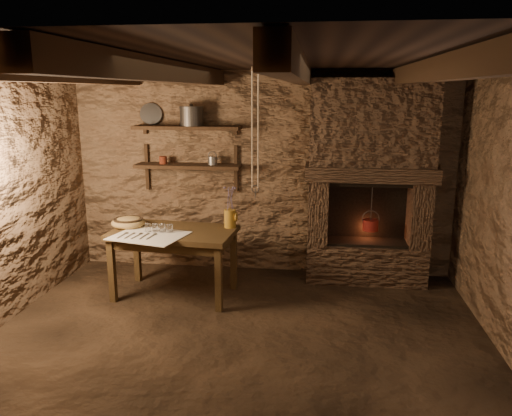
# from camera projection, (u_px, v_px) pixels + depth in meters

# --- Properties ---
(floor) EXTENTS (4.50, 4.50, 0.00)m
(floor) POSITION_uv_depth(u_px,v_px,m) (234.00, 348.00, 4.30)
(floor) COLOR black
(floor) RESTS_ON ground
(back_wall) EXTENTS (4.50, 0.04, 2.40)m
(back_wall) POSITION_uv_depth(u_px,v_px,m) (261.00, 174.00, 5.96)
(back_wall) COLOR brown
(back_wall) RESTS_ON floor
(front_wall) EXTENTS (4.50, 0.04, 2.40)m
(front_wall) POSITION_uv_depth(u_px,v_px,m) (151.00, 326.00, 2.09)
(front_wall) COLOR brown
(front_wall) RESTS_ON floor
(ceiling) EXTENTS (4.50, 4.00, 0.04)m
(ceiling) POSITION_uv_depth(u_px,v_px,m) (231.00, 59.00, 3.75)
(ceiling) COLOR black
(ceiling) RESTS_ON back_wall
(beam_far_left) EXTENTS (0.14, 3.95, 0.16)m
(beam_far_left) POSITION_uv_depth(u_px,v_px,m) (45.00, 72.00, 3.96)
(beam_far_left) COLOR black
(beam_far_left) RESTS_ON ceiling
(beam_mid_left) EXTENTS (0.14, 3.95, 0.16)m
(beam_mid_left) POSITION_uv_depth(u_px,v_px,m) (167.00, 71.00, 3.83)
(beam_mid_left) COLOR black
(beam_mid_left) RESTS_ON ceiling
(beam_mid_right) EXTENTS (0.14, 3.95, 0.16)m
(beam_mid_right) POSITION_uv_depth(u_px,v_px,m) (297.00, 71.00, 3.71)
(beam_mid_right) COLOR black
(beam_mid_right) RESTS_ON ceiling
(beam_far_right) EXTENTS (0.14, 3.95, 0.16)m
(beam_far_right) POSITION_uv_depth(u_px,v_px,m) (436.00, 70.00, 3.59)
(beam_far_right) COLOR black
(beam_far_right) RESTS_ON ceiling
(shelf_lower) EXTENTS (1.25, 0.30, 0.04)m
(shelf_lower) POSITION_uv_depth(u_px,v_px,m) (188.00, 166.00, 5.88)
(shelf_lower) COLOR black
(shelf_lower) RESTS_ON back_wall
(shelf_upper) EXTENTS (1.25, 0.30, 0.04)m
(shelf_upper) POSITION_uv_depth(u_px,v_px,m) (187.00, 128.00, 5.78)
(shelf_upper) COLOR black
(shelf_upper) RESTS_ON back_wall
(hearth) EXTENTS (1.43, 0.51, 2.30)m
(hearth) POSITION_uv_depth(u_px,v_px,m) (370.00, 177.00, 5.58)
(hearth) COLOR #36251B
(hearth) RESTS_ON floor
(work_table) EXTENTS (1.34, 0.83, 0.73)m
(work_table) POSITION_uv_depth(u_px,v_px,m) (175.00, 260.00, 5.34)
(work_table) COLOR black
(work_table) RESTS_ON floor
(linen_cloth) EXTENTS (0.81, 0.71, 0.01)m
(linen_cloth) POSITION_uv_depth(u_px,v_px,m) (149.00, 236.00, 5.04)
(linen_cloth) COLOR silver
(linen_cloth) RESTS_ON work_table
(pewter_cutlery_row) EXTENTS (0.62, 0.36, 0.01)m
(pewter_cutlery_row) POSITION_uv_depth(u_px,v_px,m) (148.00, 235.00, 5.02)
(pewter_cutlery_row) COLOR gray
(pewter_cutlery_row) RESTS_ON linen_cloth
(drinking_glasses) EXTENTS (0.22, 0.07, 0.09)m
(drinking_glasses) POSITION_uv_depth(u_px,v_px,m) (155.00, 228.00, 5.16)
(drinking_glasses) COLOR silver
(drinking_glasses) RESTS_ON linen_cloth
(stoneware_jug) EXTENTS (0.14, 0.13, 0.45)m
(stoneware_jug) POSITION_uv_depth(u_px,v_px,m) (230.00, 210.00, 5.33)
(stoneware_jug) COLOR olive
(stoneware_jug) RESTS_ON work_table
(wooden_bowl) EXTENTS (0.47, 0.47, 0.13)m
(wooden_bowl) POSITION_uv_depth(u_px,v_px,m) (128.00, 223.00, 5.39)
(wooden_bowl) COLOR olive
(wooden_bowl) RESTS_ON work_table
(iron_stockpot) EXTENTS (0.29, 0.29, 0.20)m
(iron_stockpot) POSITION_uv_depth(u_px,v_px,m) (192.00, 117.00, 5.75)
(iron_stockpot) COLOR #302D2B
(iron_stockpot) RESTS_ON shelf_upper
(tin_pan) EXTENTS (0.28, 0.18, 0.25)m
(tin_pan) POSITION_uv_depth(u_px,v_px,m) (151.00, 114.00, 5.90)
(tin_pan) COLOR gray
(tin_pan) RESTS_ON shelf_upper
(small_kettle) EXTENTS (0.17, 0.15, 0.15)m
(small_kettle) POSITION_uv_depth(u_px,v_px,m) (213.00, 161.00, 5.83)
(small_kettle) COLOR gray
(small_kettle) RESTS_ON shelf_lower
(rusty_tin) EXTENTS (0.12, 0.12, 0.09)m
(rusty_tin) POSITION_uv_depth(u_px,v_px,m) (163.00, 160.00, 5.91)
(rusty_tin) COLOR #531C10
(rusty_tin) RESTS_ON shelf_lower
(red_pot) EXTENTS (0.21, 0.21, 0.54)m
(red_pot) POSITION_uv_depth(u_px,v_px,m) (371.00, 224.00, 5.65)
(red_pot) COLOR maroon
(red_pot) RESTS_ON hearth
(hanging_ropes) EXTENTS (0.08, 0.08, 1.20)m
(hanging_ropes) POSITION_uv_depth(u_px,v_px,m) (255.00, 129.00, 4.90)
(hanging_ropes) COLOR tan
(hanging_ropes) RESTS_ON ceiling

